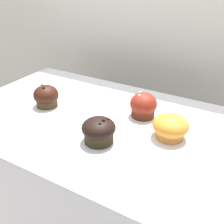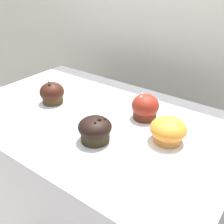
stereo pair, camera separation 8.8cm
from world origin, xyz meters
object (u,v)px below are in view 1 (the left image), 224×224
object	(u,v)px
muffin_front_left	(99,130)
muffin_back_left	(46,96)
muffin_front_center	(143,106)
muffin_back_right	(170,127)

from	to	relation	value
muffin_front_left	muffin_back_left	bearing A→B (deg)	161.54
muffin_front_center	muffin_back_left	distance (m)	0.37
muffin_front_center	muffin_back_left	xyz separation A→B (m)	(-0.35, -0.11, -0.00)
muffin_front_left	muffin_back_right	bearing A→B (deg)	35.47
muffin_front_center	muffin_front_left	distance (m)	0.22
muffin_back_left	muffin_front_center	bearing A→B (deg)	17.21
muffin_front_center	muffin_back_right	bearing A→B (deg)	-32.64
muffin_back_left	muffin_back_right	world-z (taller)	muffin_back_left
muffin_back_right	muffin_back_left	bearing A→B (deg)	-176.66
muffin_back_left	muffin_front_left	world-z (taller)	muffin_back_left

